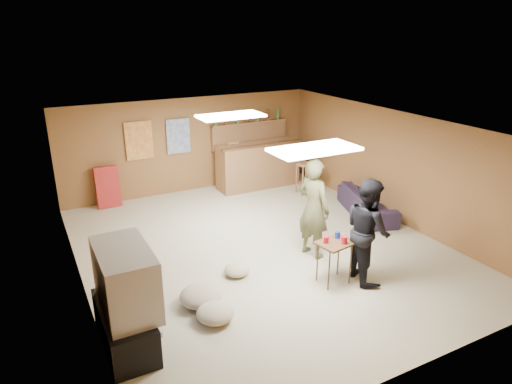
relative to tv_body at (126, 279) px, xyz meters
name	(u,v)px	position (x,y,z in m)	size (l,w,h in m)	color
ground	(261,248)	(2.65, 1.50, -0.90)	(7.00, 7.00, 0.00)	tan
ceiling	(262,126)	(2.65, 1.50, 1.30)	(6.00, 7.00, 0.02)	silver
wall_back	(191,145)	(2.65, 5.00, 0.20)	(6.00, 0.02, 2.20)	brown
wall_front	(417,289)	(2.65, -2.00, 0.20)	(6.00, 0.02, 2.20)	brown
wall_left	(75,224)	(-0.35, 1.50, 0.20)	(0.02, 7.00, 2.20)	brown
wall_right	(394,166)	(5.65, 1.50, 0.20)	(0.02, 7.00, 2.20)	brown
tv_stand	(125,326)	(-0.07, 0.00, -0.65)	(0.55, 1.30, 0.50)	black
dvd_box	(143,328)	(0.15, 0.00, -0.75)	(0.35, 0.50, 0.08)	#B2B2B7
tv_body	(126,279)	(0.00, 0.00, 0.00)	(0.60, 1.10, 0.80)	#B2B2B7
tv_screen	(151,273)	(0.31, 0.00, 0.00)	(0.02, 0.95, 0.65)	navy
bar_counter	(258,165)	(4.15, 4.45, -0.35)	(2.00, 0.60, 1.10)	brown
bar_lip	(263,145)	(4.15, 4.20, 0.20)	(2.10, 0.12, 0.05)	#432815
bar_shelf	(250,123)	(4.15, 4.90, 0.60)	(2.00, 0.18, 0.05)	brown
bar_backing	(249,135)	(4.15, 4.92, 0.30)	(2.00, 0.14, 0.60)	brown
poster_left	(139,141)	(1.45, 4.96, 0.45)	(0.60, 0.03, 0.85)	#BF3F26
poster_right	(178,136)	(2.35, 4.96, 0.45)	(0.55, 0.03, 0.80)	#334C99
folding_chair_stack	(108,187)	(0.65, 4.80, -0.45)	(0.50, 0.14, 0.90)	#AD2220
ceiling_panel_front	(314,149)	(2.65, 0.00, 1.27)	(1.20, 0.60, 0.04)	white
ceiling_panel_back	(231,116)	(2.65, 2.70, 1.27)	(1.20, 0.60, 0.04)	white
person_olive	(314,208)	(3.31, 0.89, -0.04)	(0.62, 0.41, 1.71)	brown
person_black	(368,230)	(3.60, -0.14, -0.08)	(0.80, 0.62, 1.64)	black
sofa	(367,202)	(5.35, 1.85, -0.64)	(1.78, 0.70, 0.52)	black
tray_table	(334,262)	(3.09, -0.02, -0.56)	(0.53, 0.42, 0.68)	#432815
cup_red_near	(326,240)	(2.95, 0.02, -0.16)	(0.08, 0.08, 0.10)	red
cup_red_far	(344,240)	(3.18, -0.12, -0.16)	(0.08, 0.08, 0.12)	red
cup_blue	(337,235)	(3.20, 0.08, -0.16)	(0.08, 0.08, 0.11)	navy
bar_stool_left	(237,167)	(3.51, 4.32, -0.29)	(0.39, 0.39, 1.22)	brown
bar_stool_right	(305,169)	(4.87, 3.51, -0.29)	(0.38, 0.38, 1.21)	brown
cushion_near_tv	(201,296)	(1.06, 0.37, -0.77)	(0.60, 0.60, 0.27)	tan
cushion_mid	(237,270)	(1.87, 0.86, -0.81)	(0.40, 0.40, 0.18)	tan
cushion_far	(215,313)	(1.10, -0.08, -0.78)	(0.51, 0.51, 0.23)	tan
bottle_row	(248,117)	(4.09, 4.88, 0.75)	(1.76, 0.08, 0.26)	#3F7233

